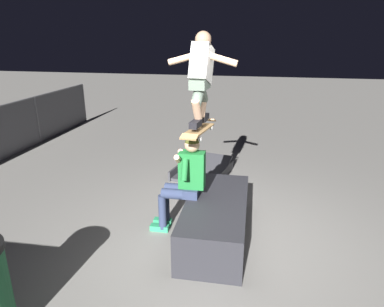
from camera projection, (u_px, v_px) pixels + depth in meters
ground_plane at (216, 242)px, 4.60m from camera, size 40.00×40.00×0.00m
ledge_box_main at (216, 219)px, 4.62m from camera, size 1.89×0.84×0.54m
person_sitting_on_ledge at (184, 179)px, 4.65m from camera, size 0.59×0.76×1.38m
skateboard at (200, 129)px, 4.42m from camera, size 1.03×0.29×0.13m
skater_airborne at (201, 74)px, 4.24m from camera, size 0.63×0.89×1.12m
kicker_ramp at (202, 172)px, 6.79m from camera, size 1.21×1.14×0.40m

